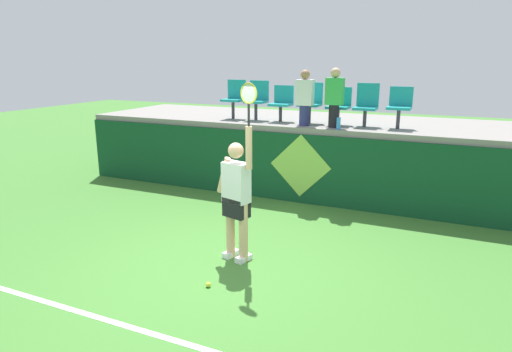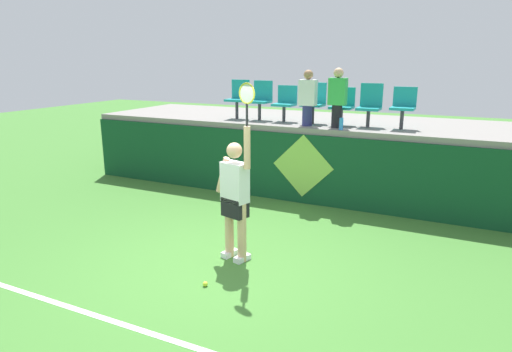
{
  "view_description": "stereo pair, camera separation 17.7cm",
  "coord_description": "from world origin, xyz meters",
  "px_view_note": "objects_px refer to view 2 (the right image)",
  "views": [
    {
      "loc": [
        2.87,
        -5.04,
        2.85
      ],
      "look_at": [
        0.06,
        1.17,
        1.05
      ],
      "focal_mm": 31.38,
      "sensor_mm": 36.0,
      "label": 1
    },
    {
      "loc": [
        3.03,
        -4.96,
        2.85
      ],
      "look_at": [
        0.06,
        1.17,
        1.05
      ],
      "focal_mm": 31.38,
      "sensor_mm": 36.0,
      "label": 2
    }
  ],
  "objects_px": {
    "water_bottle": "(341,124)",
    "stadium_chair_0": "(238,97)",
    "stadium_chair_6": "(403,105)",
    "stadium_chair_3": "(314,101)",
    "stadium_chair_2": "(285,102)",
    "stadium_chair_5": "(370,104)",
    "spectator_1": "(308,97)",
    "stadium_chair_1": "(261,98)",
    "tennis_player": "(235,195)",
    "tennis_ball": "(205,284)",
    "spectator_0": "(337,97)",
    "stadium_chair_4": "(343,104)"
  },
  "relations": [
    {
      "from": "tennis_player",
      "to": "tennis_ball",
      "type": "bearing_deg",
      "value": -87.58
    },
    {
      "from": "stadium_chair_2",
      "to": "stadium_chair_4",
      "type": "relative_size",
      "value": 1.01
    },
    {
      "from": "tennis_player",
      "to": "tennis_ball",
      "type": "xyz_separation_m",
      "value": [
        0.04,
        -0.91,
        -0.94
      ]
    },
    {
      "from": "stadium_chair_5",
      "to": "stadium_chair_0",
      "type": "bearing_deg",
      "value": -179.89
    },
    {
      "from": "water_bottle",
      "to": "spectator_0",
      "type": "distance_m",
      "value": 0.57
    },
    {
      "from": "stadium_chair_0",
      "to": "spectator_0",
      "type": "xyz_separation_m",
      "value": [
        2.4,
        -0.4,
        0.11
      ]
    },
    {
      "from": "stadium_chair_0",
      "to": "stadium_chair_1",
      "type": "bearing_deg",
      "value": 0.11
    },
    {
      "from": "tennis_player",
      "to": "stadium_chair_5",
      "type": "xyz_separation_m",
      "value": [
        1.05,
        3.68,
        1.01
      ]
    },
    {
      "from": "spectator_0",
      "to": "stadium_chair_2",
      "type": "bearing_deg",
      "value": 162.28
    },
    {
      "from": "stadium_chair_0",
      "to": "stadium_chair_3",
      "type": "height_order",
      "value": "stadium_chair_0"
    },
    {
      "from": "tennis_player",
      "to": "stadium_chair_4",
      "type": "height_order",
      "value": "tennis_player"
    },
    {
      "from": "stadium_chair_1",
      "to": "spectator_1",
      "type": "xyz_separation_m",
      "value": [
        1.23,
        -0.41,
        0.1
      ]
    },
    {
      "from": "stadium_chair_2",
      "to": "stadium_chair_5",
      "type": "relative_size",
      "value": 0.9
    },
    {
      "from": "stadium_chair_2",
      "to": "stadium_chair_5",
      "type": "bearing_deg",
      "value": 0.31
    },
    {
      "from": "stadium_chair_6",
      "to": "water_bottle",
      "type": "bearing_deg",
      "value": -148.13
    },
    {
      "from": "water_bottle",
      "to": "stadium_chair_5",
      "type": "xyz_separation_m",
      "value": [
        0.38,
        0.65,
        0.34
      ]
    },
    {
      "from": "stadium_chair_1",
      "to": "stadium_chair_5",
      "type": "bearing_deg",
      "value": 0.11
    },
    {
      "from": "stadium_chair_0",
      "to": "stadium_chair_3",
      "type": "bearing_deg",
      "value": 0.05
    },
    {
      "from": "tennis_ball",
      "to": "water_bottle",
      "type": "distance_m",
      "value": 4.31
    },
    {
      "from": "stadium_chair_6",
      "to": "spectator_0",
      "type": "xyz_separation_m",
      "value": [
        -1.19,
        -0.4,
        0.15
      ]
    },
    {
      "from": "stadium_chair_3",
      "to": "stadium_chair_6",
      "type": "bearing_deg",
      "value": -0.2
    },
    {
      "from": "stadium_chair_5",
      "to": "stadium_chair_6",
      "type": "height_order",
      "value": "stadium_chair_5"
    },
    {
      "from": "stadium_chair_2",
      "to": "spectator_1",
      "type": "xyz_separation_m",
      "value": [
        0.65,
        -0.4,
        0.15
      ]
    },
    {
      "from": "stadium_chair_2",
      "to": "stadium_chair_4",
      "type": "xyz_separation_m",
      "value": [
        1.25,
        -0.0,
        -0.0
      ]
    },
    {
      "from": "tennis_player",
      "to": "water_bottle",
      "type": "xyz_separation_m",
      "value": [
        0.67,
        3.04,
        0.67
      ]
    },
    {
      "from": "tennis_player",
      "to": "stadium_chair_6",
      "type": "xyz_separation_m",
      "value": [
        1.69,
        3.67,
        1.01
      ]
    },
    {
      "from": "stadium_chair_4",
      "to": "stadium_chair_6",
      "type": "bearing_deg",
      "value": -0.02
    },
    {
      "from": "stadium_chair_2",
      "to": "stadium_chair_5",
      "type": "height_order",
      "value": "stadium_chair_5"
    },
    {
      "from": "tennis_player",
      "to": "stadium_chair_1",
      "type": "height_order",
      "value": "tennis_player"
    },
    {
      "from": "stadium_chair_1",
      "to": "stadium_chair_4",
      "type": "distance_m",
      "value": 1.83
    },
    {
      "from": "tennis_ball",
      "to": "spectator_0",
      "type": "distance_m",
      "value": 4.7
    },
    {
      "from": "stadium_chair_2",
      "to": "spectator_0",
      "type": "xyz_separation_m",
      "value": [
        1.25,
        -0.4,
        0.18
      ]
    },
    {
      "from": "tennis_player",
      "to": "stadium_chair_3",
      "type": "bearing_deg",
      "value": 91.64
    },
    {
      "from": "tennis_player",
      "to": "spectator_0",
      "type": "xyz_separation_m",
      "value": [
        0.5,
        3.27,
        1.15
      ]
    },
    {
      "from": "stadium_chair_0",
      "to": "stadium_chair_4",
      "type": "bearing_deg",
      "value": -0.1
    },
    {
      "from": "spectator_0",
      "to": "stadium_chair_1",
      "type": "bearing_deg",
      "value": 167.53
    },
    {
      "from": "water_bottle",
      "to": "stadium_chair_0",
      "type": "height_order",
      "value": "stadium_chair_0"
    },
    {
      "from": "tennis_ball",
      "to": "stadium_chair_4",
      "type": "height_order",
      "value": "stadium_chair_4"
    },
    {
      "from": "stadium_chair_0",
      "to": "stadium_chair_2",
      "type": "bearing_deg",
      "value": -0.21
    },
    {
      "from": "stadium_chair_1",
      "to": "spectator_1",
      "type": "height_order",
      "value": "spectator_1"
    },
    {
      "from": "stadium_chair_0",
      "to": "stadium_chair_2",
      "type": "distance_m",
      "value": 1.15
    },
    {
      "from": "stadium_chair_1",
      "to": "stadium_chair_6",
      "type": "bearing_deg",
      "value": -0.11
    },
    {
      "from": "stadium_chair_0",
      "to": "stadium_chair_5",
      "type": "distance_m",
      "value": 2.94
    },
    {
      "from": "stadium_chair_0",
      "to": "stadium_chair_6",
      "type": "height_order",
      "value": "stadium_chair_0"
    },
    {
      "from": "stadium_chair_4",
      "to": "stadium_chair_5",
      "type": "height_order",
      "value": "stadium_chair_5"
    },
    {
      "from": "stadium_chair_0",
      "to": "stadium_chair_5",
      "type": "height_order",
      "value": "stadium_chair_0"
    },
    {
      "from": "tennis_player",
      "to": "spectator_0",
      "type": "bearing_deg",
      "value": 81.29
    },
    {
      "from": "stadium_chair_1",
      "to": "spectator_1",
      "type": "distance_m",
      "value": 1.3
    },
    {
      "from": "tennis_ball",
      "to": "stadium_chair_0",
      "type": "xyz_separation_m",
      "value": [
        -1.93,
        4.59,
        1.98
      ]
    },
    {
      "from": "water_bottle",
      "to": "stadium_chair_5",
      "type": "height_order",
      "value": "stadium_chair_5"
    }
  ]
}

